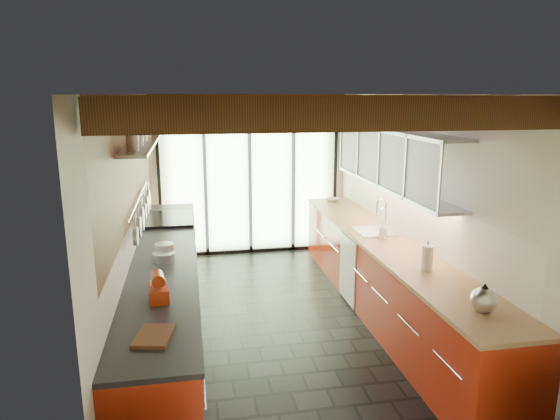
% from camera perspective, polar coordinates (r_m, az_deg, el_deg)
% --- Properties ---
extents(ground, '(5.50, 5.50, 0.00)m').
position_cam_1_polar(ground, '(5.99, -0.01, -12.63)').
color(ground, black).
rests_on(ground, ground).
extents(room_shell, '(5.50, 5.50, 5.50)m').
position_cam_1_polar(room_shell, '(5.48, -0.01, 3.15)').
color(room_shell, silver).
rests_on(room_shell, ground).
extents(ceiling_beams, '(3.14, 5.06, 4.90)m').
position_cam_1_polar(ceiling_beams, '(5.77, -0.70, 11.72)').
color(ceiling_beams, '#593316').
rests_on(ceiling_beams, ground).
extents(glass_door, '(2.95, 0.10, 2.90)m').
position_cam_1_polar(glass_door, '(8.11, -3.49, 6.42)').
color(glass_door, '#C6EAAD').
rests_on(glass_door, ground).
extents(left_counter, '(0.68, 5.00, 0.92)m').
position_cam_1_polar(left_counter, '(5.73, -12.81, -9.17)').
color(left_counter, '#AD2911').
rests_on(left_counter, ground).
extents(range_stove, '(0.66, 0.90, 0.97)m').
position_cam_1_polar(range_stove, '(7.09, -12.40, -4.70)').
color(range_stove, silver).
rests_on(range_stove, ground).
extents(right_counter, '(0.68, 5.00, 0.92)m').
position_cam_1_polar(right_counter, '(6.15, 11.85, -7.55)').
color(right_counter, '#AD2911').
rests_on(right_counter, ground).
extents(sink_assembly, '(0.45, 0.52, 0.43)m').
position_cam_1_polar(sink_assembly, '(6.36, 10.82, -2.09)').
color(sink_assembly, silver).
rests_on(sink_assembly, right_counter).
extents(upper_cabinets_right, '(0.34, 3.00, 3.00)m').
position_cam_1_polar(upper_cabinets_right, '(6.15, 12.76, 5.77)').
color(upper_cabinets_right, silver).
rests_on(upper_cabinets_right, ground).
extents(left_wall_fixtures, '(0.28, 2.60, 0.96)m').
position_cam_1_polar(left_wall_fixtures, '(5.64, -15.40, 4.49)').
color(left_wall_fixtures, silver).
rests_on(left_wall_fixtures, ground).
extents(stand_mixer, '(0.19, 0.29, 0.25)m').
position_cam_1_polar(stand_mixer, '(4.34, -13.72, -8.69)').
color(stand_mixer, red).
rests_on(stand_mixer, left_counter).
extents(pot_large, '(0.21, 0.21, 0.13)m').
position_cam_1_polar(pot_large, '(5.48, -13.07, -4.40)').
color(pot_large, silver).
rests_on(pot_large, left_counter).
extents(pot_small, '(0.27, 0.27, 0.09)m').
position_cam_1_polar(pot_small, '(5.30, -13.14, -5.24)').
color(pot_small, silver).
rests_on(pot_small, left_counter).
extents(cutting_board, '(0.30, 0.38, 0.03)m').
position_cam_1_polar(cutting_board, '(3.74, -14.21, -13.79)').
color(cutting_board, brown).
rests_on(cutting_board, left_counter).
extents(kettle, '(0.27, 0.29, 0.25)m').
position_cam_1_polar(kettle, '(4.31, 22.26, -9.35)').
color(kettle, silver).
rests_on(kettle, right_counter).
extents(paper_towel, '(0.14, 0.14, 0.30)m').
position_cam_1_polar(paper_towel, '(5.08, 16.48, -5.31)').
color(paper_towel, white).
rests_on(paper_towel, right_counter).
extents(soap_bottle, '(0.11, 0.12, 0.20)m').
position_cam_1_polar(soap_bottle, '(6.07, 11.70, -2.26)').
color(soap_bottle, silver).
rests_on(soap_bottle, right_counter).
extents(bowl, '(0.24, 0.24, 0.05)m').
position_cam_1_polar(bowl, '(8.06, 5.98, 1.17)').
color(bowl, silver).
rests_on(bowl, right_counter).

